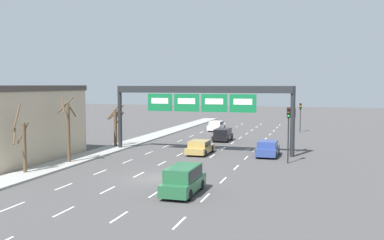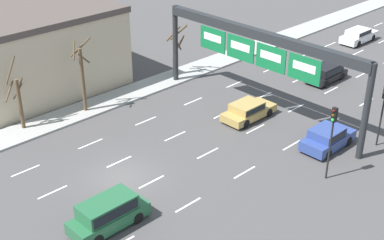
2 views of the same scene
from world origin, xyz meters
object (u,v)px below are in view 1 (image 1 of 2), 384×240
object	(u,v)px
suv_black	(223,134)
car_blue	(268,148)
traffic_light_far_end	(288,124)
tree_bare_closest	(68,128)
car_gold	(200,147)
tree_bare_third	(116,124)
car_white	(217,125)
tree_bare_second	(23,143)
suv_green	(183,178)
sign_gantry	(201,98)
traffic_light_mid_block	(294,121)
traffic_light_near_gantry	(300,111)

from	to	relation	value
suv_black	car_blue	bearing A→B (deg)	-56.22
traffic_light_far_end	tree_bare_closest	xyz separation A→B (m)	(-18.41, -5.49, -0.36)
car_gold	tree_bare_third	xyz separation A→B (m)	(-10.14, 1.86, 1.80)
traffic_light_far_end	tree_bare_closest	size ratio (longest dim) A/B	0.86
traffic_light_far_end	tree_bare_closest	distance (m)	19.21
tree_bare_closest	tree_bare_third	xyz separation A→B (m)	(-0.49, 10.05, -0.59)
traffic_light_far_end	car_white	bearing A→B (deg)	116.54
car_white	tree_bare_second	xyz separation A→B (m)	(-6.88, -35.07, 1.68)
car_blue	tree_bare_second	size ratio (longest dim) A/B	0.79
car_blue	tree_bare_third	distance (m)	16.91
suv_green	tree_bare_third	xyz separation A→B (m)	(-13.35, 17.18, 1.56)
sign_gantry	traffic_light_far_end	bearing A→B (deg)	-22.35
traffic_light_mid_block	tree_bare_closest	distance (m)	21.83
car_white	suv_black	size ratio (longest dim) A/B	1.18
tree_bare_third	traffic_light_mid_block	bearing A→B (deg)	4.57
car_gold	traffic_light_mid_block	size ratio (longest dim) A/B	1.00
car_white	traffic_light_mid_block	size ratio (longest dim) A/B	1.09
car_gold	traffic_light_far_end	distance (m)	9.58
traffic_light_near_gantry	tree_bare_second	size ratio (longest dim) A/B	0.79
suv_green	tree_bare_closest	distance (m)	14.86
suv_green	traffic_light_near_gantry	xyz separation A→B (m)	(5.43, 38.55, 2.06)
suv_green	car_gold	size ratio (longest dim) A/B	1.00
car_blue	tree_bare_closest	bearing A→B (deg)	-151.65
sign_gantry	traffic_light_mid_block	world-z (taller)	sign_gantry
tree_bare_second	traffic_light_near_gantry	bearing A→B (deg)	62.35
traffic_light_far_end	suv_black	bearing A→B (deg)	123.58
car_blue	car_white	bearing A→B (deg)	115.47
car_gold	suv_black	world-z (taller)	suv_black
suv_black	tree_bare_third	bearing A→B (deg)	-139.33
traffic_light_mid_block	tree_bare_third	world-z (taller)	tree_bare_third
suv_green	car_blue	world-z (taller)	suv_green
tree_bare_third	car_blue	bearing A→B (deg)	-4.33
car_blue	car_gold	size ratio (longest dim) A/B	0.94
tree_bare_second	tree_bare_third	bearing A→B (deg)	88.97
car_blue	traffic_light_mid_block	bearing A→B (deg)	51.30
suv_black	tree_bare_second	distance (m)	25.92
suv_green	tree_bare_closest	xyz separation A→B (m)	(-12.86, 7.13, 2.15)
tree_bare_third	sign_gantry	bearing A→B (deg)	-5.11
sign_gantry	suv_green	distance (m)	17.25
car_white	tree_bare_third	size ratio (longest dim) A/B	1.09
suv_black	car_white	bearing A→B (deg)	107.11
tree_bare_closest	tree_bare_second	xyz separation A→B (m)	(-0.76, -4.96, -0.68)
suv_green	sign_gantry	bearing A→B (deg)	101.70
traffic_light_mid_block	car_gold	bearing A→B (deg)	-159.12
traffic_light_near_gantry	tree_bare_second	xyz separation A→B (m)	(-19.05, -36.37, -0.59)
car_gold	suv_black	xyz separation A→B (m)	(-0.03, 10.55, 0.11)
car_blue	tree_bare_closest	size ratio (longest dim) A/B	0.74
suv_green	car_white	size ratio (longest dim) A/B	0.92
traffic_light_mid_block	tree_bare_closest	size ratio (longest dim) A/B	0.79
car_gold	tree_bare_third	distance (m)	10.46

